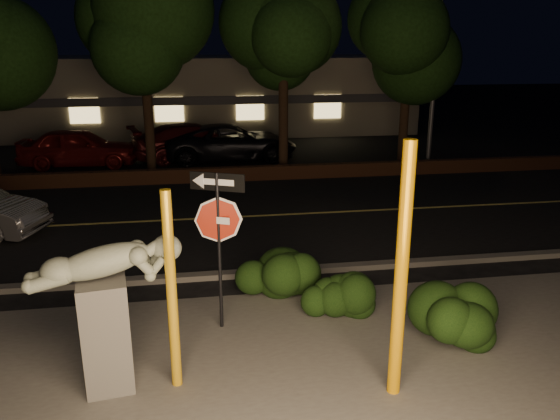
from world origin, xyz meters
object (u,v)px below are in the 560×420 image
object	(u,v)px
yellow_pole_left	(172,293)
parked_car_dark	(231,143)
parked_car_red	(79,147)
streetlight	(433,22)
parked_car_darkred	(194,142)
sculpture	(106,300)
yellow_pole_right	(401,275)
signpost	(218,220)

from	to	relation	value
yellow_pole_left	parked_car_dark	xyz separation A→B (m)	(1.92, 15.60, -0.69)
yellow_pole_left	parked_car_red	size ratio (longest dim) A/B	0.64
streetlight	parked_car_dark	bearing A→B (deg)	-177.46
parked_car_dark	yellow_pole_left	bearing A→B (deg)	169.98
parked_car_darkred	parked_car_dark	bearing A→B (deg)	-120.34
streetlight	parked_car_darkred	xyz separation A→B (m)	(-9.03, 2.58, -4.68)
parked_car_dark	parked_car_darkred	bearing A→B (deg)	70.28
sculpture	parked_car_dark	world-z (taller)	sculpture
yellow_pole_right	parked_car_red	world-z (taller)	yellow_pole_right
yellow_pole_right	streetlight	size ratio (longest dim) A/B	0.39
yellow_pole_left	parked_car_darkred	size ratio (longest dim) A/B	0.55
signpost	yellow_pole_right	bearing A→B (deg)	-20.24
streetlight	parked_car_darkred	bearing A→B (deg)	-177.61
signpost	sculpture	bearing A→B (deg)	-113.90
signpost	parked_car_dark	world-z (taller)	signpost
signpost	parked_car_darkred	size ratio (longest dim) A/B	0.52
signpost	parked_car_dark	distance (m)	14.15
sculpture	yellow_pole_right	bearing A→B (deg)	-19.42
parked_car_red	streetlight	bearing A→B (deg)	-95.32
yellow_pole_right	sculpture	xyz separation A→B (m)	(-3.87, 0.76, -0.43)
sculpture	streetlight	size ratio (longest dim) A/B	0.24
parked_car_darkred	parked_car_dark	xyz separation A→B (m)	(1.50, -0.45, -0.00)
yellow_pole_left	parked_car_dark	world-z (taller)	yellow_pole_left
yellow_pole_left	parked_car_dark	bearing A→B (deg)	82.97
yellow_pole_right	signpost	distance (m)	3.17
parked_car_darkred	yellow_pole_left	bearing A→B (deg)	164.88
parked_car_darkred	streetlight	bearing A→B (deg)	-119.56
yellow_pole_right	parked_car_darkred	size ratio (longest dim) A/B	0.68
parked_car_dark	streetlight	bearing A→B (deg)	-108.79
parked_car_dark	parked_car_red	bearing A→B (deg)	89.36
parked_car_red	yellow_pole_right	bearing A→B (deg)	-153.58
yellow_pole_left	yellow_pole_right	bearing A→B (deg)	-12.32
yellow_pole_right	parked_car_dark	world-z (taller)	yellow_pole_right
parked_car_red	parked_car_dark	distance (m)	6.01
yellow_pole_right	parked_car_dark	bearing A→B (deg)	93.74
streetlight	yellow_pole_left	bearing A→B (deg)	-106.72
parked_car_darkred	parked_car_dark	world-z (taller)	parked_car_darkred
parked_car_red	yellow_pole_left	bearing A→B (deg)	-162.52
yellow_pole_right	parked_car_red	xyz separation A→B (m)	(-7.07, 16.01, -1.01)
yellow_pole_left	streetlight	xyz separation A→B (m)	(9.46, 13.47, 4.00)
sculpture	yellow_pole_left	bearing A→B (deg)	-15.27
parked_car_red	parked_car_darkred	distance (m)	4.56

